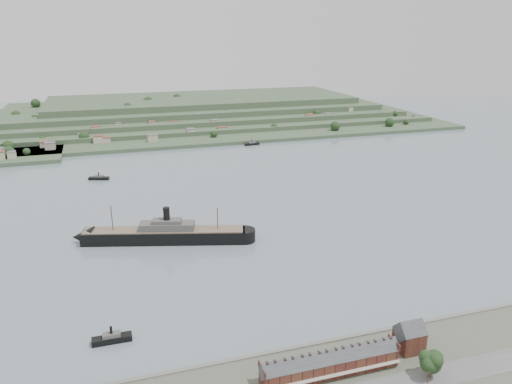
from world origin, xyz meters
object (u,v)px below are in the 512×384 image
object	(u,v)px
terrace_row	(330,363)
fig_tree	(432,362)
steamship	(160,234)
tugboat	(112,338)
gabled_building	(409,337)

from	to	relation	value
terrace_row	fig_tree	bearing A→B (deg)	-20.85
steamship	fig_tree	bearing A→B (deg)	-63.56
steamship	tugboat	bearing A→B (deg)	-108.43
gabled_building	steamship	xyz separation A→B (m)	(-83.12, 145.51, -3.09)
tugboat	fig_tree	world-z (taller)	fig_tree
terrace_row	gabled_building	bearing A→B (deg)	6.12
terrace_row	gabled_building	distance (m)	37.74
terrace_row	steamship	size ratio (longest dim) A/B	0.49
steamship	tugboat	world-z (taller)	steamship
steamship	tugboat	size ratio (longest dim) A/B	6.68
terrace_row	fig_tree	distance (m)	37.99
tugboat	fig_tree	size ratio (longest dim) A/B	1.47
terrace_row	gabled_building	size ratio (longest dim) A/B	3.95
gabled_building	tugboat	distance (m)	125.18
gabled_building	fig_tree	world-z (taller)	gabled_building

